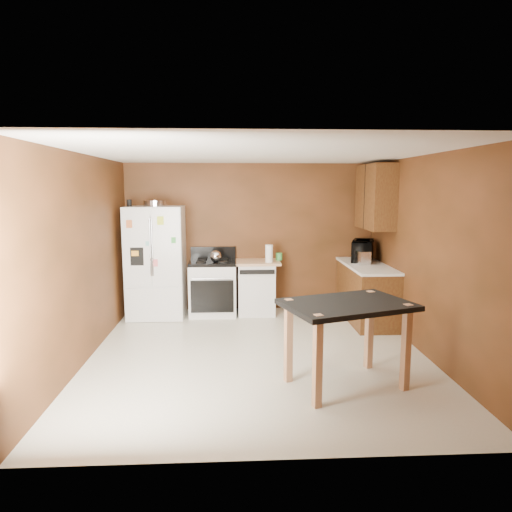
{
  "coord_description": "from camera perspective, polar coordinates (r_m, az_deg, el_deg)",
  "views": [
    {
      "loc": [
        -0.32,
        -5.5,
        2.1
      ],
      "look_at": [
        0.02,
        0.85,
        1.14
      ],
      "focal_mm": 32.0,
      "sensor_mm": 36.0,
      "label": 1
    }
  ],
  "objects": [
    {
      "name": "dishwasher",
      "position": [
        7.64,
        0.02,
        -3.86
      ],
      "size": [
        0.78,
        0.63,
        0.89
      ],
      "color": "white",
      "rests_on": "ground"
    },
    {
      "name": "roasting_pan",
      "position": [
        7.49,
        -12.48,
        6.45
      ],
      "size": [
        0.37,
        0.37,
        0.09
      ],
      "primitive_type": "cylinder",
      "color": "silver",
      "rests_on": "refrigerator"
    },
    {
      "name": "kettle",
      "position": [
        7.4,
        -5.06,
        -0.03
      ],
      "size": [
        0.19,
        0.19,
        0.19
      ],
      "primitive_type": "sphere",
      "color": "silver",
      "rests_on": "gas_range"
    },
    {
      "name": "wall_right",
      "position": [
        6.07,
        20.46,
        -0.0
      ],
      "size": [
        0.0,
        4.5,
        4.5
      ],
      "primitive_type": "plane",
      "rotation": [
        1.57,
        0.0,
        -1.57
      ],
      "color": "brown",
      "rests_on": "ground"
    },
    {
      "name": "wall_front",
      "position": [
        3.38,
        2.45,
        -5.98
      ],
      "size": [
        4.2,
        0.0,
        4.2
      ],
      "primitive_type": "plane",
      "rotation": [
        -1.57,
        0.0,
        0.0
      ],
      "color": "brown",
      "rests_on": "ground"
    },
    {
      "name": "floor",
      "position": [
        5.9,
        0.25,
        -12.26
      ],
      "size": [
        4.5,
        4.5,
        0.0
      ],
      "primitive_type": "plane",
      "color": "beige",
      "rests_on": "ground"
    },
    {
      "name": "pen_cup",
      "position": [
        7.45,
        -15.56,
        6.39
      ],
      "size": [
        0.07,
        0.07,
        0.11
      ],
      "primitive_type": "cylinder",
      "color": "black",
      "rests_on": "refrigerator"
    },
    {
      "name": "right_cabinets",
      "position": [
        7.41,
        13.93,
        -0.93
      ],
      "size": [
        0.63,
        1.58,
        2.45
      ],
      "color": "brown",
      "rests_on": "ground"
    },
    {
      "name": "toaster",
      "position": [
        7.38,
        13.12,
        -0.17
      ],
      "size": [
        0.22,
        0.31,
        0.21
      ],
      "primitive_type": "cube",
      "rotation": [
        0.0,
        0.0,
        0.16
      ],
      "color": "silver",
      "rests_on": "right_cabinets"
    },
    {
      "name": "paper_towel",
      "position": [
        7.41,
        1.64,
        0.31
      ],
      "size": [
        0.15,
        0.15,
        0.28
      ],
      "primitive_type": "cylinder",
      "rotation": [
        0.0,
        0.0,
        -0.3
      ],
      "color": "white",
      "rests_on": "dishwasher"
    },
    {
      "name": "gas_range",
      "position": [
        7.61,
        -5.4,
        -3.87
      ],
      "size": [
        0.76,
        0.68,
        1.1
      ],
      "color": "white",
      "rests_on": "ground"
    },
    {
      "name": "ceiling",
      "position": [
        5.53,
        0.27,
        12.74
      ],
      "size": [
        4.5,
        4.5,
        0.0
      ],
      "primitive_type": "plane",
      "rotation": [
        3.14,
        0.0,
        0.0
      ],
      "color": "white",
      "rests_on": "ground"
    },
    {
      "name": "wall_left",
      "position": [
        5.85,
        -20.75,
        -0.32
      ],
      "size": [
        0.0,
        4.5,
        4.5
      ],
      "primitive_type": "plane",
      "rotation": [
        1.57,
        0.0,
        1.57
      ],
      "color": "brown",
      "rests_on": "ground"
    },
    {
      "name": "microwave",
      "position": [
        7.65,
        13.16,
        0.54
      ],
      "size": [
        0.57,
        0.67,
        0.32
      ],
      "primitive_type": "imported",
      "rotation": [
        0.0,
        0.0,
        1.2
      ],
      "color": "black",
      "rests_on": "right_cabinets"
    },
    {
      "name": "wall_back",
      "position": [
        7.81,
        -0.68,
        2.34
      ],
      "size": [
        4.2,
        0.0,
        4.2
      ],
      "primitive_type": "plane",
      "rotation": [
        1.57,
        0.0,
        0.0
      ],
      "color": "brown",
      "rests_on": "ground"
    },
    {
      "name": "green_canister",
      "position": [
        7.64,
        2.89,
        -0.07
      ],
      "size": [
        0.11,
        0.11,
        0.12
      ],
      "primitive_type": "cylinder",
      "rotation": [
        0.0,
        0.0,
        0.01
      ],
      "color": "green",
      "rests_on": "dishwasher"
    },
    {
      "name": "island",
      "position": [
        4.9,
        11.29,
        -7.25
      ],
      "size": [
        1.49,
        1.22,
        0.92
      ],
      "color": "black",
      "rests_on": "ground"
    },
    {
      "name": "refrigerator",
      "position": [
        7.57,
        -12.37,
        -0.73
      ],
      "size": [
        0.9,
        0.8,
        1.8
      ],
      "color": "white",
      "rests_on": "ground"
    }
  ]
}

